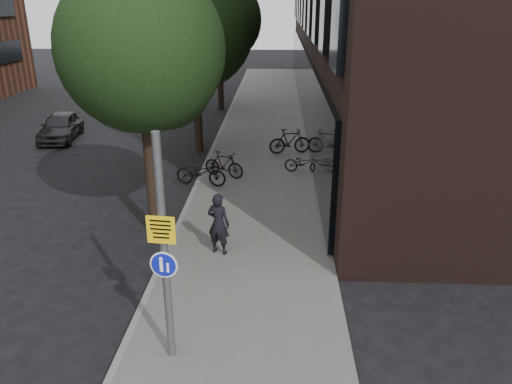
# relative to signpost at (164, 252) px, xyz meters

# --- Properties ---
(ground) EXTENTS (120.00, 120.00, 0.00)m
(ground) POSITION_rel_signpost_xyz_m (0.99, 1.01, -2.35)
(ground) COLOR black
(ground) RESTS_ON ground
(sidewalk) EXTENTS (4.50, 60.00, 0.12)m
(sidewalk) POSITION_rel_signpost_xyz_m (1.24, 11.01, -2.29)
(sidewalk) COLOR #605D59
(sidewalk) RESTS_ON ground
(curb_edge) EXTENTS (0.15, 60.00, 0.13)m
(curb_edge) POSITION_rel_signpost_xyz_m (-1.01, 11.01, -2.28)
(curb_edge) COLOR slate
(curb_edge) RESTS_ON ground
(street_tree_near) EXTENTS (4.40, 4.40, 7.50)m
(street_tree_near) POSITION_rel_signpost_xyz_m (-1.54, 5.65, 2.76)
(street_tree_near) COLOR black
(street_tree_near) RESTS_ON ground
(street_tree_mid) EXTENTS (5.00, 5.00, 7.80)m
(street_tree_mid) POSITION_rel_signpost_xyz_m (-1.54, 14.15, 2.76)
(street_tree_mid) COLOR black
(street_tree_mid) RESTS_ON ground
(street_tree_far) EXTENTS (5.00, 5.00, 7.80)m
(street_tree_far) POSITION_rel_signpost_xyz_m (-1.54, 23.15, 2.76)
(street_tree_far) COLOR black
(street_tree_far) RESTS_ON ground
(signpost) EXTENTS (0.51, 0.15, 4.41)m
(signpost) POSITION_rel_signpost_xyz_m (0.00, 0.00, 0.00)
(signpost) COLOR #595B5E
(signpost) RESTS_ON sidewalk
(pedestrian) EXTENTS (0.72, 0.59, 1.70)m
(pedestrian) POSITION_rel_signpost_xyz_m (0.44, 4.14, -1.38)
(pedestrian) COLOR black
(pedestrian) RESTS_ON sidewalk
(parked_bike_facade_near) EXTENTS (1.60, 0.89, 0.80)m
(parked_bike_facade_near) POSITION_rel_signpost_xyz_m (2.99, 10.81, -1.83)
(parked_bike_facade_near) COLOR black
(parked_bike_facade_near) RESTS_ON sidewalk
(parked_bike_facade_far) EXTENTS (1.91, 0.93, 1.10)m
(parked_bike_facade_far) POSITION_rel_signpost_xyz_m (2.49, 13.40, -1.68)
(parked_bike_facade_far) COLOR black
(parked_bike_facade_far) RESTS_ON sidewalk
(parked_bike_curb_near) EXTENTS (1.97, 0.99, 0.99)m
(parked_bike_curb_near) POSITION_rel_signpost_xyz_m (-0.81, 9.27, -1.73)
(parked_bike_curb_near) COLOR black
(parked_bike_curb_near) RESTS_ON sidewalk
(parked_bike_curb_far) EXTENTS (1.70, 1.10, 1.00)m
(parked_bike_curb_far) POSITION_rel_signpost_xyz_m (-0.07, 10.20, -1.73)
(parked_bike_curb_far) COLOR black
(parked_bike_curb_far) RESTS_ON sidewalk
(parked_car_near) EXTENTS (2.01, 4.01, 1.31)m
(parked_car_near) POSITION_rel_signpost_xyz_m (-8.66, 15.65, -1.69)
(parked_car_near) COLOR black
(parked_car_near) RESTS_ON ground
(parked_car_mid) EXTENTS (1.58, 3.43, 1.09)m
(parked_car_mid) POSITION_rel_signpost_xyz_m (-8.50, 24.47, -1.80)
(parked_car_mid) COLOR maroon
(parked_car_mid) RESTS_ON ground
(parked_car_far) EXTENTS (2.04, 4.65, 1.33)m
(parked_car_far) POSITION_rel_signpost_xyz_m (-7.29, 28.91, -1.68)
(parked_car_far) COLOR #1C2233
(parked_car_far) RESTS_ON ground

